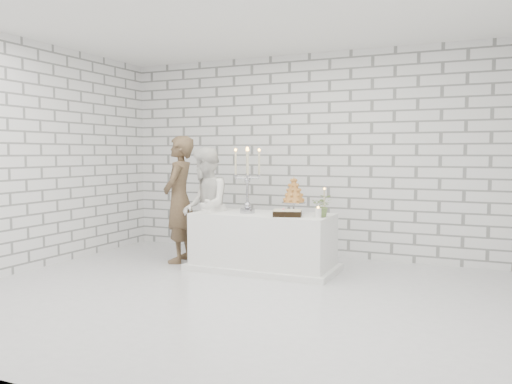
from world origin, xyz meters
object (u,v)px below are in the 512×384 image
Objects in this scene: groom at (179,199)px; candelabra at (247,180)px; cake_table at (263,242)px; bride at (205,207)px; croquembouche at (294,195)px.

groom is 2.06× the size of candelabra.
cake_table is 1.12× the size of bride.
groom is at bearing -129.86° from bride.
cake_table is 0.73m from croquembouche.
candelabra is at bearing 73.40° from groom.
candelabra is at bearing -167.36° from cake_table.
candelabra is 1.79× the size of croquembouche.
cake_table is 3.74× the size of croquembouche.
croquembouche is at bearing 17.40° from candelabra.
groom is 3.68× the size of croquembouche.
candelabra reaches higher than croquembouche.
bride is 0.73m from candelabra.
groom is at bearing 176.42° from candelabra.
croquembouche is (0.38, 0.14, 0.62)m from cake_table.
groom is 1.10× the size of bride.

